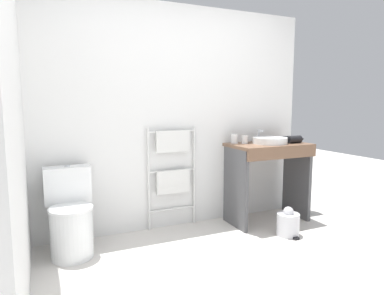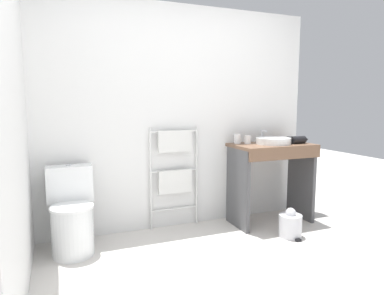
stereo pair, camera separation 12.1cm
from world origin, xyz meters
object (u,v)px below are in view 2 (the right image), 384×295
(cup_near_edge, at_px, (248,140))
(hair_dryer, at_px, (298,140))
(towel_radiator, at_px, (175,165))
(trash_bin, at_px, (290,225))
(sink_basin, at_px, (273,141))
(toilet, at_px, (72,216))
(cup_near_wall, at_px, (237,139))

(cup_near_edge, bearing_deg, hair_dryer, -19.00)
(cup_near_edge, distance_m, hair_dryer, 0.57)
(towel_radiator, xyz_separation_m, trash_bin, (0.98, -0.69, -0.55))
(cup_near_edge, xyz_separation_m, hair_dryer, (0.54, -0.19, -0.00))
(trash_bin, bearing_deg, towel_radiator, 144.87)
(towel_radiator, distance_m, cup_near_edge, 0.85)
(towel_radiator, bearing_deg, trash_bin, -35.13)
(sink_basin, xyz_separation_m, trash_bin, (-0.07, -0.43, -0.80))
(towel_radiator, height_order, cup_near_edge, towel_radiator)
(toilet, relative_size, hair_dryer, 3.44)
(cup_near_edge, bearing_deg, toilet, -176.65)
(toilet, height_order, hair_dryer, hair_dryer)
(cup_near_edge, bearing_deg, cup_near_wall, 145.77)
(cup_near_wall, height_order, hair_dryer, cup_near_wall)
(sink_basin, bearing_deg, hair_dryer, -13.08)
(towel_radiator, height_order, cup_near_wall, towel_radiator)
(toilet, relative_size, trash_bin, 2.59)
(toilet, bearing_deg, cup_near_wall, 5.56)
(sink_basin, relative_size, cup_near_wall, 3.67)
(toilet, distance_m, hair_dryer, 2.48)
(toilet, bearing_deg, sink_basin, -0.27)
(toilet, height_order, towel_radiator, towel_radiator)
(towel_radiator, bearing_deg, hair_dryer, -13.70)
(towel_radiator, relative_size, trash_bin, 3.63)
(cup_near_wall, distance_m, trash_bin, 1.06)
(trash_bin, bearing_deg, cup_near_edge, 108.27)
(toilet, distance_m, cup_near_wall, 1.88)
(hair_dryer, bearing_deg, towel_radiator, 166.30)
(cup_near_wall, xyz_separation_m, cup_near_edge, (0.09, -0.06, -0.01))
(toilet, xyz_separation_m, cup_near_edge, (1.86, 0.11, 0.60))
(towel_radiator, distance_m, sink_basin, 1.11)
(hair_dryer, bearing_deg, sink_basin, 166.92)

